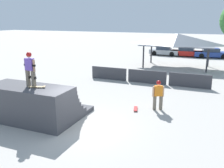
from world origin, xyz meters
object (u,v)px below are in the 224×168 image
(skater_on_deck, at_px, (30,67))
(parked_car_silver, at_px, (164,51))
(bystander_walking, at_px, (158,93))
(parked_car_red, at_px, (187,52))
(parked_car_blue, at_px, (211,53))
(skateboard_on_ground, at_px, (136,109))
(skateboard_on_deck, at_px, (37,87))

(skater_on_deck, bearing_deg, parked_car_silver, 92.77)
(skater_on_deck, bearing_deg, bystander_walking, 42.86)
(skater_on_deck, relative_size, parked_car_red, 0.40)
(skater_on_deck, relative_size, parked_car_blue, 0.36)
(parked_car_silver, bearing_deg, skateboard_on_ground, -79.57)
(parked_car_red, bearing_deg, parked_car_silver, -179.40)
(skateboard_on_ground, bearing_deg, skater_on_deck, -65.72)
(parked_car_red, bearing_deg, bystander_walking, -87.53)
(skater_on_deck, distance_m, parked_car_red, 26.62)
(skateboard_on_deck, distance_m, skateboard_on_ground, 5.61)
(skateboard_on_ground, bearing_deg, parked_car_red, 163.44)
(bystander_walking, relative_size, parked_car_blue, 0.37)
(skateboard_on_deck, bearing_deg, parked_car_blue, 53.44)
(skateboard_on_ground, relative_size, parked_car_silver, 0.20)
(bystander_walking, bearing_deg, parked_car_blue, -124.40)
(skateboard_on_deck, height_order, bystander_walking, skateboard_on_deck)
(bystander_walking, bearing_deg, parked_car_red, -116.37)
(skateboard_on_deck, bearing_deg, parked_car_red, 59.89)
(parked_car_silver, relative_size, parked_car_blue, 0.88)
(bystander_walking, height_order, skateboard_on_ground, bystander_walking)
(skateboard_on_ground, xyz_separation_m, parked_car_blue, (3.40, 22.63, 0.54))
(skateboard_on_deck, relative_size, parked_car_blue, 0.18)
(parked_car_silver, bearing_deg, skater_on_deck, -89.85)
(skateboard_on_deck, relative_size, bystander_walking, 0.48)
(parked_car_blue, bearing_deg, skateboard_on_deck, -116.76)
(parked_car_blue, bearing_deg, skater_on_deck, -117.62)
(parked_car_silver, distance_m, parked_car_red, 3.11)
(skateboard_on_ground, xyz_separation_m, parked_car_red, (0.29, 22.55, 0.54))
(skateboard_on_ground, bearing_deg, bystander_walking, 96.99)
(parked_car_silver, height_order, parked_car_red, same)
(bystander_walking, relative_size, parked_car_silver, 0.42)
(parked_car_blue, bearing_deg, bystander_walking, -107.13)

